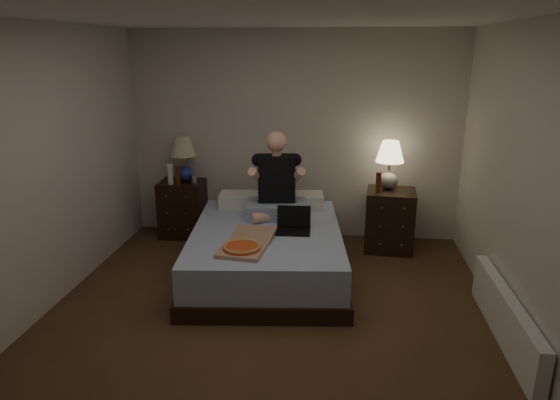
# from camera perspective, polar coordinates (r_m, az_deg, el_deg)

# --- Properties ---
(floor) EXTENTS (4.00, 4.50, 0.00)m
(floor) POSITION_cam_1_polar(r_m,az_deg,el_deg) (4.40, -1.44, -14.12)
(floor) COLOR brown
(floor) RESTS_ON ground
(ceiling) EXTENTS (4.00, 4.50, 0.00)m
(ceiling) POSITION_cam_1_polar(r_m,az_deg,el_deg) (3.78, -1.73, 20.42)
(ceiling) COLOR white
(ceiling) RESTS_ON ground
(wall_back) EXTENTS (4.00, 0.00, 2.50)m
(wall_back) POSITION_cam_1_polar(r_m,az_deg,el_deg) (6.09, 1.52, 7.30)
(wall_back) COLOR silver
(wall_back) RESTS_ON ground
(wall_front) EXTENTS (4.00, 0.00, 2.50)m
(wall_front) POSITION_cam_1_polar(r_m,az_deg,el_deg) (1.88, -11.99, -16.36)
(wall_front) COLOR silver
(wall_front) RESTS_ON ground
(wall_left) EXTENTS (0.00, 4.50, 2.50)m
(wall_left) POSITION_cam_1_polar(r_m,az_deg,el_deg) (4.63, -26.87, 2.37)
(wall_left) COLOR silver
(wall_left) RESTS_ON ground
(wall_right) EXTENTS (0.00, 4.50, 2.50)m
(wall_right) POSITION_cam_1_polar(r_m,az_deg,el_deg) (4.13, 27.08, 0.73)
(wall_right) COLOR silver
(wall_right) RESTS_ON ground
(bed) EXTENTS (1.70, 2.14, 0.50)m
(bed) POSITION_cam_1_polar(r_m,az_deg,el_deg) (5.20, -1.53, -5.94)
(bed) COLOR #5D7EBB
(bed) RESTS_ON floor
(nightstand_left) EXTENTS (0.55, 0.50, 0.70)m
(nightstand_left) POSITION_cam_1_polar(r_m,az_deg,el_deg) (6.38, -10.98, -0.91)
(nightstand_left) COLOR black
(nightstand_left) RESTS_ON floor
(nightstand_right) EXTENTS (0.59, 0.54, 0.71)m
(nightstand_right) POSITION_cam_1_polar(r_m,az_deg,el_deg) (5.94, 12.42, -2.27)
(nightstand_right) COLOR black
(nightstand_right) RESTS_ON floor
(lamp_left) EXTENTS (0.37, 0.37, 0.56)m
(lamp_left) POSITION_cam_1_polar(r_m,az_deg,el_deg) (6.21, -10.95, 4.63)
(lamp_left) COLOR navy
(lamp_left) RESTS_ON nightstand_left
(lamp_right) EXTENTS (0.37, 0.37, 0.56)m
(lamp_right) POSITION_cam_1_polar(r_m,az_deg,el_deg) (5.85, 12.39, 3.92)
(lamp_right) COLOR #989790
(lamp_right) RESTS_ON nightstand_right
(water_bottle) EXTENTS (0.07, 0.07, 0.25)m
(water_bottle) POSITION_cam_1_polar(r_m,az_deg,el_deg) (6.14, -12.42, 2.92)
(water_bottle) COLOR white
(water_bottle) RESTS_ON nightstand_left
(soda_can) EXTENTS (0.07, 0.07, 0.10)m
(soda_can) POSITION_cam_1_polar(r_m,az_deg,el_deg) (6.15, -9.77, 2.36)
(soda_can) COLOR #B5B5B0
(soda_can) RESTS_ON nightstand_left
(beer_bottle_left) EXTENTS (0.06, 0.06, 0.23)m
(beer_bottle_left) POSITION_cam_1_polar(r_m,az_deg,el_deg) (6.11, -11.63, 2.79)
(beer_bottle_left) COLOR #50200B
(beer_bottle_left) RESTS_ON nightstand_left
(beer_bottle_right) EXTENTS (0.06, 0.06, 0.23)m
(beer_bottle_right) POSITION_cam_1_polar(r_m,az_deg,el_deg) (5.73, 11.19, 2.01)
(beer_bottle_right) COLOR #59260C
(beer_bottle_right) RESTS_ON nightstand_right
(person) EXTENTS (0.72, 0.60, 0.93)m
(person) POSITION_cam_1_polar(r_m,az_deg,el_deg) (5.37, -0.39, 2.87)
(person) COLOR black
(person) RESTS_ON bed
(laptop) EXTENTS (0.35, 0.29, 0.24)m
(laptop) POSITION_cam_1_polar(r_m,az_deg,el_deg) (4.98, 1.52, -2.43)
(laptop) COLOR black
(laptop) RESTS_ON bed
(pizza_box) EXTENTS (0.48, 0.80, 0.08)m
(pizza_box) POSITION_cam_1_polar(r_m,az_deg,el_deg) (4.54, -4.39, -5.50)
(pizza_box) COLOR tan
(pizza_box) RESTS_ON bed
(radiator) EXTENTS (0.10, 1.60, 0.40)m
(radiator) POSITION_cam_1_polar(r_m,az_deg,el_deg) (4.49, 24.35, -12.15)
(radiator) COLOR white
(radiator) RESTS_ON floor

